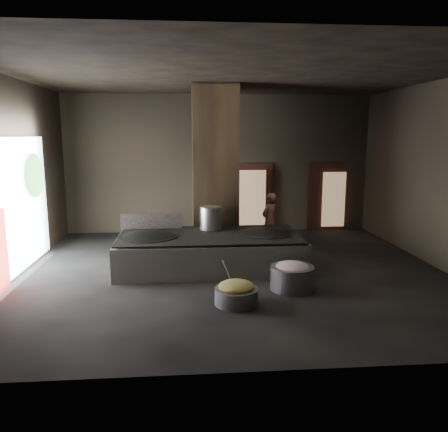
{
  "coord_description": "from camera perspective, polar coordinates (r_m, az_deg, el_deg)",
  "views": [
    {
      "loc": [
        -1.03,
        -9.93,
        3.19
      ],
      "look_at": [
        -0.17,
        0.5,
        1.25
      ],
      "focal_mm": 35.0,
      "sensor_mm": 36.0,
      "label": 1
    }
  ],
  "objects": [
    {
      "name": "floor",
      "position": [
        10.5,
        1.14,
        -7.48
      ],
      "size": [
        10.0,
        9.0,
        0.1
      ],
      "primitive_type": "cube",
      "color": "black",
      "rests_on": "ground"
    },
    {
      "name": "ceiling",
      "position": [
        10.08,
        1.24,
        18.26
      ],
      "size": [
        10.0,
        9.0,
        0.1
      ],
      "primitive_type": "cube",
      "color": "black",
      "rests_on": "back_wall"
    },
    {
      "name": "back_wall",
      "position": [
        14.55,
        -0.67,
        6.8
      ],
      "size": [
        10.0,
        0.1,
        4.5
      ],
      "primitive_type": "cube",
      "color": "black",
      "rests_on": "ground"
    },
    {
      "name": "front_wall",
      "position": [
        5.56,
        6.02,
        0.71
      ],
      "size": [
        10.0,
        0.1,
        4.5
      ],
      "primitive_type": "cube",
      "color": "black",
      "rests_on": "ground"
    },
    {
      "name": "left_wall",
      "position": [
        10.76,
        -26.74,
        4.37
      ],
      "size": [
        0.1,
        9.0,
        4.5
      ],
      "primitive_type": "cube",
      "color": "black",
      "rests_on": "ground"
    },
    {
      "name": "right_wall",
      "position": [
        11.68,
        26.75,
        4.77
      ],
      "size": [
        0.1,
        9.0,
        4.5
      ],
      "primitive_type": "cube",
      "color": "black",
      "rests_on": "ground"
    },
    {
      "name": "pillar",
      "position": [
        11.89,
        -1.2,
        5.97
      ],
      "size": [
        1.2,
        1.2,
        4.5
      ],
      "primitive_type": "cube",
      "color": "black",
      "rests_on": "ground"
    },
    {
      "name": "hearth_platform",
      "position": [
        10.66,
        -1.86,
        -4.77
      ],
      "size": [
        4.44,
        2.15,
        0.77
      ],
      "primitive_type": "cube",
      "rotation": [
        0.0,
        0.0,
        0.01
      ],
      "color": "#A9B8A6",
      "rests_on": "ground"
    },
    {
      "name": "platform_cap",
      "position": [
        10.55,
        -1.87,
        -2.51
      ],
      "size": [
        4.33,
        2.08,
        0.03
      ],
      "primitive_type": "cube",
      "color": "black",
      "rests_on": "hearth_platform"
    },
    {
      "name": "wok_left",
      "position": [
        10.55,
        -9.76,
        -3.03
      ],
      "size": [
        1.4,
        1.4,
        0.38
      ],
      "primitive_type": "ellipsoid",
      "color": "black",
      "rests_on": "hearth_platform"
    },
    {
      "name": "wok_left_rim",
      "position": [
        10.53,
        -9.77,
        -2.66
      ],
      "size": [
        1.42,
        1.42,
        0.05
      ],
      "primitive_type": "cylinder",
      "color": "black",
      "rests_on": "hearth_platform"
    },
    {
      "name": "wok_right",
      "position": [
        10.76,
        5.32,
        -2.65
      ],
      "size": [
        1.3,
        1.3,
        0.37
      ],
      "primitive_type": "ellipsoid",
      "color": "black",
      "rests_on": "hearth_platform"
    },
    {
      "name": "wok_right_rim",
      "position": [
        10.75,
        5.33,
        -2.28
      ],
      "size": [
        1.33,
        1.33,
        0.05
      ],
      "primitive_type": "cylinder",
      "color": "black",
      "rests_on": "hearth_platform"
    },
    {
      "name": "stock_pot",
      "position": [
        11.03,
        -1.76,
        -0.27
      ],
      "size": [
        0.54,
        0.54,
        0.58
      ],
      "primitive_type": "cylinder",
      "color": "#B8BBC1",
      "rests_on": "hearth_platform"
    },
    {
      "name": "splash_guard",
      "position": [
        11.27,
        -9.46,
        -0.69
      ],
      "size": [
        1.54,
        0.07,
        0.38
      ],
      "primitive_type": "cube",
      "rotation": [
        0.0,
        0.0,
        0.01
      ],
      "color": "black",
      "rests_on": "hearth_platform"
    },
    {
      "name": "cook",
      "position": [
        12.62,
        5.99,
        -0.53
      ],
      "size": [
        0.68,
        0.64,
        1.57
      ],
      "primitive_type": "imported",
      "rotation": [
        0.0,
        0.0,
        3.79
      ],
      "color": "#9D5E4F",
      "rests_on": "ground"
    },
    {
      "name": "veg_basin",
      "position": [
        8.51,
        1.63,
        -10.4
      ],
      "size": [
        1.09,
        1.09,
        0.31
      ],
      "primitive_type": "cylinder",
      "rotation": [
        0.0,
        0.0,
        -0.38
      ],
      "color": "slate",
      "rests_on": "ground"
    },
    {
      "name": "veg_fill",
      "position": [
        8.44,
        1.63,
        -9.16
      ],
      "size": [
        0.69,
        0.69,
        0.21
      ],
      "primitive_type": "ellipsoid",
      "color": "olive",
      "rests_on": "veg_basin"
    },
    {
      "name": "ladle",
      "position": [
        8.5,
        0.52,
        -7.59
      ],
      "size": [
        0.26,
        0.25,
        0.6
      ],
      "primitive_type": "cylinder",
      "rotation": [
        0.49,
        0.0,
        -0.81
      ],
      "color": "#B8BBC1",
      "rests_on": "veg_basin"
    },
    {
      "name": "meat_basin",
      "position": [
        9.34,
        8.87,
        -7.98
      ],
      "size": [
        1.15,
        1.15,
        0.5
      ],
      "primitive_type": "cylinder",
      "rotation": [
        0.0,
        0.0,
        -0.33
      ],
      "color": "slate",
      "rests_on": "ground"
    },
    {
      "name": "meat_fill",
      "position": [
        9.28,
        8.91,
        -6.8
      ],
      "size": [
        0.76,
        0.76,
        0.29
      ],
      "primitive_type": "ellipsoid",
      "color": "#BC7170",
      "rests_on": "meat_basin"
    },
    {
      "name": "doorway_near",
      "position": [
        14.7,
        4.04,
        2.3
      ],
      "size": [
        1.18,
        0.08,
        2.38
      ],
      "primitive_type": "cube",
      "color": "black",
      "rests_on": "ground"
    },
    {
      "name": "doorway_near_glow",
      "position": [
        14.42,
        3.74,
        1.95
      ],
      "size": [
        0.86,
        0.04,
        2.04
      ],
      "primitive_type": "cube",
      "color": "#8C6647",
      "rests_on": "ground"
    },
    {
      "name": "doorway_far",
      "position": [
        15.25,
        13.0,
        2.36
      ],
      "size": [
        1.18,
        0.08,
        2.38
      ],
      "primitive_type": "cube",
      "color": "black",
      "rests_on": "ground"
    },
    {
      "name": "doorway_far_glow",
      "position": [
        15.23,
        14.13,
        2.1
      ],
      "size": [
        0.78,
        0.04,
        1.85
      ],
      "primitive_type": "cube",
      "color": "#8C6647",
      "rests_on": "ground"
    },
    {
      "name": "left_opening",
      "position": [
        10.98,
        -25.59,
        1.14
      ],
      "size": [
        0.04,
        4.2,
        3.1
      ],
      "primitive_type": "cube",
      "color": "white",
      "rests_on": "ground"
    },
    {
      "name": "tree_silhouette",
      "position": [
        11.9,
        -23.52,
        4.86
      ],
      "size": [
        0.28,
        1.1,
        1.1
      ],
      "primitive_type": "ellipsoid",
      "color": "#194714",
      "rests_on": "left_opening"
    }
  ]
}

